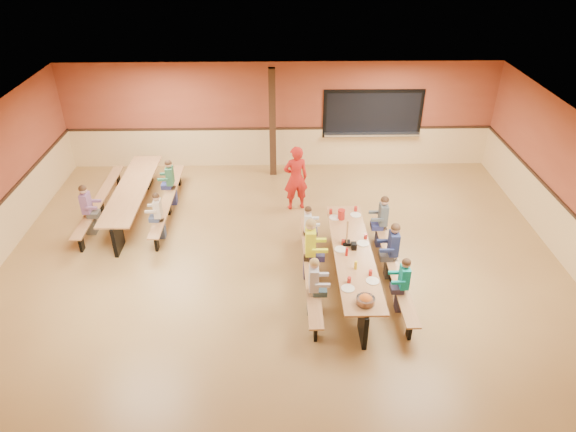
{
  "coord_description": "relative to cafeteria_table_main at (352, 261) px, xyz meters",
  "views": [
    {
      "loc": [
        -0.05,
        -8.7,
        6.56
      ],
      "look_at": [
        0.13,
        0.18,
        1.15
      ],
      "focal_mm": 32.0,
      "sensor_mm": 36.0,
      "label": 1
    }
  ],
  "objects": [
    {
      "name": "punch_pitcher",
      "position": [
        -0.1,
        1.26,
        0.32
      ],
      "size": [
        0.16,
        0.16,
        0.22
      ],
      "primitive_type": "cylinder",
      "color": "#B22017",
      "rests_on": "cafeteria_table_main"
    },
    {
      "name": "seated_child_teal_right",
      "position": [
        0.82,
        -0.83,
        0.05
      ],
      "size": [
        0.34,
        0.28,
        1.16
      ],
      "primitive_type": null,
      "color": "#0C958E",
      "rests_on": "ground"
    },
    {
      "name": "seated_adult_yellow",
      "position": [
        -0.83,
        0.23,
        0.15
      ],
      "size": [
        0.43,
        0.36,
        1.34
      ],
      "primitive_type": null,
      "color": "#F2FF1E",
      "rests_on": "ground"
    },
    {
      "name": "place_settings",
      "position": [
        -0.0,
        0.0,
        0.27
      ],
      "size": [
        0.65,
        3.3,
        0.11
      ],
      "primitive_type": null,
      "color": "beige",
      "rests_on": "cafeteria_table_main"
    },
    {
      "name": "seated_child_green_sec",
      "position": [
        -4.15,
        3.3,
        0.07
      ],
      "size": [
        0.36,
        0.29,
        1.19
      ],
      "primitive_type": null,
      "color": "#367753",
      "rests_on": "ground"
    },
    {
      "name": "structural_post",
      "position": [
        -1.59,
        4.95,
        0.97
      ],
      "size": [
        0.18,
        0.18,
        3.0
      ],
      "primitive_type": "cube",
      "color": "black",
      "rests_on": "ground"
    },
    {
      "name": "seated_child_char_right",
      "position": [
        0.82,
        1.33,
        0.08
      ],
      "size": [
        0.37,
        0.31,
        1.22
      ],
      "primitive_type": null,
      "color": "#4B5456",
      "rests_on": "ground"
    },
    {
      "name": "seated_child_grey_left",
      "position": [
        -0.83,
        1.13,
        0.03
      ],
      "size": [
        0.32,
        0.26,
        1.11
      ],
      "primitive_type": null,
      "color": "white",
      "rests_on": "ground"
    },
    {
      "name": "cafeteria_table_main",
      "position": [
        0.0,
        0.0,
        0.0
      ],
      "size": [
        1.91,
        3.7,
        0.74
      ],
      "color": "#A56F41",
      "rests_on": "ground"
    },
    {
      "name": "seated_child_navy_right",
      "position": [
        0.82,
        0.19,
        0.1
      ],
      "size": [
        0.39,
        0.32,
        1.25
      ],
      "primitive_type": null,
      "color": "navy",
      "rests_on": "ground"
    },
    {
      "name": "condiment_mustard",
      "position": [
        -0.02,
        -0.53,
        0.3
      ],
      "size": [
        0.06,
        0.06,
        0.17
      ],
      "primitive_type": "cylinder",
      "color": "yellow",
      "rests_on": "cafeteria_table_main"
    },
    {
      "name": "table_paddle",
      "position": [
        -0.1,
        0.29,
        0.35
      ],
      "size": [
        0.16,
        0.16,
        0.56
      ],
      "color": "black",
      "rests_on": "cafeteria_table_main"
    },
    {
      "name": "condiment_ketchup",
      "position": [
        -0.14,
        -0.09,
        0.3
      ],
      "size": [
        0.06,
        0.06,
        0.17
      ],
      "primitive_type": "cylinder",
      "color": "#B2140F",
      "rests_on": "cafeteria_table_main"
    },
    {
      "name": "cafeteria_table_second",
      "position": [
        -4.97,
        2.8,
        0.0
      ],
      "size": [
        1.91,
        3.7,
        0.74
      ],
      "color": "#A56F41",
      "rests_on": "ground"
    },
    {
      "name": "kitchen_pass_through",
      "position": [
        1.21,
        5.51,
        0.96
      ],
      "size": [
        2.78,
        0.28,
        1.38
      ],
      "color": "black",
      "rests_on": "ground"
    },
    {
      "name": "ground",
      "position": [
        -1.39,
        0.55,
        -0.53
      ],
      "size": [
        12.0,
        12.0,
        0.0
      ],
      "primitive_type": "plane",
      "color": "olive",
      "rests_on": "ground"
    },
    {
      "name": "room_envelope",
      "position": [
        -1.39,
        0.55,
        0.16
      ],
      "size": [
        12.04,
        10.04,
        3.02
      ],
      "color": "#97442C",
      "rests_on": "ground"
    },
    {
      "name": "seated_child_tan_sec",
      "position": [
        -4.15,
        1.75,
        0.04
      ],
      "size": [
        0.33,
        0.27,
        1.13
      ],
      "primitive_type": null,
      "color": "beige",
      "rests_on": "ground"
    },
    {
      "name": "seated_child_purple_sec",
      "position": [
        -5.8,
        1.96,
        0.09
      ],
      "size": [
        0.38,
        0.31,
        1.22
      ],
      "primitive_type": null,
      "color": "#774D72",
      "rests_on": "ground"
    },
    {
      "name": "napkin_dispenser",
      "position": [
        0.03,
        0.13,
        0.28
      ],
      "size": [
        0.1,
        0.14,
        0.13
      ],
      "primitive_type": "cube",
      "color": "black",
      "rests_on": "cafeteria_table_main"
    },
    {
      "name": "chip_bowl",
      "position": [
        0.01,
        -1.49,
        0.29
      ],
      "size": [
        0.32,
        0.32,
        0.15
      ],
      "primitive_type": null,
      "color": "orange",
      "rests_on": "cafeteria_table_main"
    },
    {
      "name": "seated_child_white_left",
      "position": [
        -0.83,
        -0.86,
        0.08
      ],
      "size": [
        0.37,
        0.3,
        1.21
      ],
      "primitive_type": null,
      "color": "silver",
      "rests_on": "ground"
    },
    {
      "name": "standing_woman",
      "position": [
        -1.02,
        3.02,
        0.31
      ],
      "size": [
        0.68,
        0.52,
        1.67
      ],
      "primitive_type": "imported",
      "rotation": [
        0.0,
        0.0,
        3.35
      ],
      "color": "red",
      "rests_on": "ground"
    }
  ]
}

